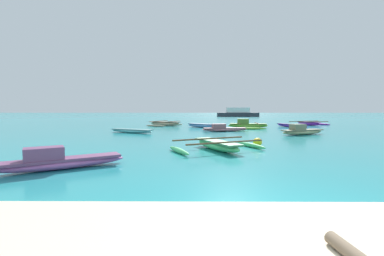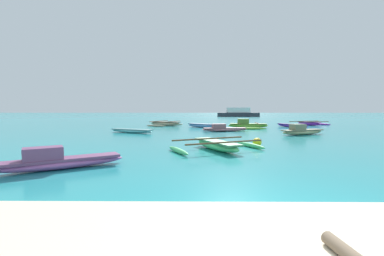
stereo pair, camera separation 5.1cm
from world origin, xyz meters
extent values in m
plane|color=teal|center=(0.00, 0.00, 0.00)|extent=(240.00, 240.00, 0.00)
ellipsoid|color=#B25BA3|center=(-5.52, 4.01, 0.16)|extent=(3.44, 2.48, 0.33)
cube|color=#6F3F66|center=(-5.52, 4.01, 0.29)|extent=(3.18, 2.30, 0.08)
cube|color=#6F3F66|center=(-5.91, 3.77, 0.50)|extent=(1.16, 1.01, 0.36)
ellipsoid|color=#81CC40|center=(3.54, 20.90, 0.20)|extent=(3.79, 1.30, 0.41)
cube|color=#547D30|center=(3.54, 20.90, 0.37)|extent=(3.49, 1.23, 0.08)
cube|color=#547D30|center=(3.08, 20.96, 0.63)|extent=(1.12, 0.83, 0.45)
cylinder|color=brown|center=(4.36, 20.79, 0.43)|extent=(0.61, 4.15, 0.07)
cylinder|color=brown|center=(2.71, 21.00, 0.43)|extent=(0.61, 4.15, 0.07)
ellipsoid|color=#81CC40|center=(3.81, 22.97, 0.10)|extent=(2.77, 0.56, 0.20)
ellipsoid|color=#81CC40|center=(3.27, 18.82, 0.10)|extent=(2.77, 0.56, 0.20)
ellipsoid|color=#79DBE1|center=(-6.25, 15.57, 0.14)|extent=(3.59, 2.08, 0.29)
cube|color=teal|center=(-6.25, 15.57, 0.25)|extent=(3.31, 1.94, 0.08)
ellipsoid|color=#C0BD88|center=(5.94, 14.32, 0.18)|extent=(3.49, 2.03, 0.36)
cube|color=#767558|center=(5.94, 14.32, 0.32)|extent=(3.22, 1.89, 0.08)
cube|color=#767558|center=(5.54, 14.15, 0.55)|extent=(1.14, 0.95, 0.39)
ellipsoid|color=#5A28AF|center=(7.86, 21.29, 0.16)|extent=(1.94, 3.86, 0.32)
cube|color=#3E236D|center=(7.86, 21.29, 0.28)|extent=(1.81, 3.56, 0.08)
ellipsoid|color=#59D97D|center=(-0.59, 7.58, 0.20)|extent=(2.04, 3.24, 0.40)
cube|color=#3D8451|center=(-0.59, 7.58, 0.36)|extent=(1.91, 2.99, 0.08)
cylinder|color=brown|center=(-0.28, 6.93, 0.42)|extent=(3.30, 1.60, 0.07)
cylinder|color=brown|center=(-0.90, 8.24, 0.42)|extent=(3.30, 1.60, 0.07)
ellipsoid|color=#59D97D|center=(1.05, 8.35, 0.10)|extent=(1.04, 1.92, 0.20)
ellipsoid|color=#59D97D|center=(-2.22, 6.82, 0.10)|extent=(1.04, 1.92, 0.20)
ellipsoid|color=tan|center=(-4.69, 23.72, 0.22)|extent=(3.57, 2.26, 0.45)
cube|color=#736552|center=(-4.69, 23.72, 0.41)|extent=(3.30, 2.10, 0.08)
cylinder|color=brown|center=(-3.95, 23.34, 0.47)|extent=(1.60, 2.99, 0.07)
cylinder|color=brown|center=(-5.43, 24.11, 0.47)|extent=(1.60, 2.99, 0.07)
ellipsoid|color=tan|center=(-3.92, 25.20, 0.10)|extent=(2.23, 1.29, 0.20)
ellipsoid|color=tan|center=(-5.46, 22.24, 0.10)|extent=(2.23, 1.29, 0.20)
ellipsoid|color=#699FDE|center=(-0.69, 20.90, 0.19)|extent=(3.29, 2.62, 0.38)
cube|color=#466486|center=(-0.69, 20.90, 0.34)|extent=(3.05, 2.43, 0.08)
ellipsoid|color=pink|center=(0.84, 16.95, 0.14)|extent=(3.73, 1.21, 0.29)
cube|color=#89555C|center=(0.84, 16.95, 0.25)|extent=(3.44, 1.14, 0.08)
cube|color=#89555C|center=(0.38, 16.88, 0.45)|extent=(1.10, 0.75, 0.32)
ellipsoid|color=purple|center=(10.85, 24.37, 0.20)|extent=(1.65, 3.03, 0.40)
cube|color=#5B226F|center=(10.85, 24.37, 0.36)|extent=(1.54, 2.80, 0.08)
cylinder|color=brown|center=(11.11, 23.73, 0.42)|extent=(3.83, 1.62, 0.07)
cylinder|color=brown|center=(10.59, 25.01, 0.42)|extent=(3.83, 1.62, 0.07)
ellipsoid|color=purple|center=(12.75, 25.15, 0.10)|extent=(0.95, 1.93, 0.20)
ellipsoid|color=purple|center=(8.95, 23.59, 0.10)|extent=(0.95, 1.93, 0.20)
sphere|color=yellow|center=(1.41, 8.58, 0.21)|extent=(0.42, 0.42, 0.42)
cube|color=#2D333D|center=(8.63, 56.54, 0.48)|extent=(9.57, 2.11, 0.96)
cube|color=white|center=(8.63, 56.54, 1.53)|extent=(5.27, 1.79, 1.15)
camera|label=1|loc=(-1.60, -3.50, 1.78)|focal=24.00mm
camera|label=2|loc=(-1.55, -3.50, 1.78)|focal=24.00mm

